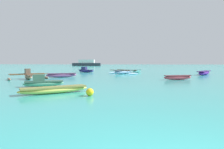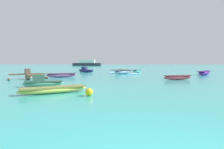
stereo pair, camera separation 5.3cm
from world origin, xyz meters
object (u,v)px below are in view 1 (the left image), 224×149
object	(u,v)px
moored_boat_4	(54,89)
moored_boat_6	(137,71)
moored_boat_0	(86,70)
distant_ferry	(87,63)
moored_boat_3	(43,82)
moored_boat_5	(178,77)
moored_boat_8	(204,73)
mooring_buoy_0	(90,92)
moored_boat_7	(28,76)
moored_boat_2	(61,75)
moored_boat_1	(123,72)

from	to	relation	value
moored_boat_4	moored_boat_6	distance (m)	20.41
moored_boat_0	distant_ferry	world-z (taller)	distant_ferry
moored_boat_0	moored_boat_4	xyz separation A→B (m)	(2.93, -20.04, -0.10)
moored_boat_3	moored_boat_5	size ratio (longest dim) A/B	0.95
moored_boat_8	mooring_buoy_0	distance (m)	19.46
moored_boat_7	moored_boat_2	bearing A→B (deg)	99.47
moored_boat_0	moored_boat_8	size ratio (longest dim) A/B	0.74
moored_boat_3	moored_boat_8	world-z (taller)	moored_boat_3
moored_boat_8	moored_boat_0	bearing A→B (deg)	107.33
moored_boat_8	moored_boat_4	bearing A→B (deg)	173.89
mooring_buoy_0	distant_ferry	size ratio (longest dim) A/B	0.03
moored_boat_8	moored_boat_3	bearing A→B (deg)	165.07
moored_boat_6	distant_ferry	world-z (taller)	distant_ferry
moored_boat_3	moored_boat_4	distance (m)	3.11
moored_boat_6	moored_boat_8	bearing A→B (deg)	-96.01
moored_boat_1	moored_boat_2	distance (m)	8.71
moored_boat_1	moored_boat_4	world-z (taller)	moored_boat_1
moored_boat_0	moored_boat_4	world-z (taller)	moored_boat_0
moored_boat_1	moored_boat_0	bearing A→B (deg)	96.29
moored_boat_7	mooring_buoy_0	xyz separation A→B (m)	(7.39, -8.27, -0.13)
moored_boat_5	moored_boat_6	xyz separation A→B (m)	(-3.17, 11.58, 0.01)
moored_boat_4	distant_ferry	xyz separation A→B (m)	(-13.41, 67.97, 0.80)
mooring_buoy_0	moored_boat_2	bearing A→B (deg)	115.61
moored_boat_2	moored_boat_8	distance (m)	16.87
moored_boat_4	moored_boat_7	world-z (taller)	moored_boat_7
moored_boat_5	moored_boat_7	distance (m)	13.42
moored_boat_6	moored_boat_8	world-z (taller)	moored_boat_8
moored_boat_0	moored_boat_6	size ratio (longest dim) A/B	0.97
moored_boat_7	moored_boat_5	bearing A→B (deg)	54.85
moored_boat_7	distant_ferry	bearing A→B (deg)	149.79
moored_boat_3	moored_boat_5	xyz separation A→B (m)	(9.71, 5.69, -0.05)
moored_boat_6	mooring_buoy_0	xyz separation A→B (m)	(-2.85, -20.46, -0.06)
moored_boat_1	moored_boat_4	distance (m)	16.59
moored_boat_4	moored_boat_5	xyz separation A→B (m)	(7.95, 8.26, 0.03)
moored_boat_3	moored_boat_6	world-z (taller)	moored_boat_3
mooring_buoy_0	moored_boat_6	bearing A→B (deg)	82.08
moored_boat_2	moored_boat_3	size ratio (longest dim) A/B	1.20
moored_boat_6	moored_boat_7	bearing A→B (deg)	162.17
moored_boat_1	moored_boat_3	xyz separation A→B (m)	(-4.62, -13.77, 0.02)
moored_boat_0	moored_boat_3	bearing A→B (deg)	-62.73
mooring_buoy_0	moored_boat_0	bearing A→B (deg)	103.26
moored_boat_8	moored_boat_6	bearing A→B (deg)	95.04
moored_boat_2	distant_ferry	world-z (taller)	distant_ferry
moored_boat_3	moored_boat_7	world-z (taller)	moored_boat_7
moored_boat_8	distant_ferry	size ratio (longest dim) A/B	0.33
moored_boat_1	moored_boat_2	size ratio (longest dim) A/B	1.33
moored_boat_1	mooring_buoy_0	distance (m)	16.99
moored_boat_8	mooring_buoy_0	bearing A→B (deg)	179.45
moored_boat_1	moored_boat_7	bearing A→B (deg)	174.98
distant_ferry	moored_boat_4	bearing A→B (deg)	-78.84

